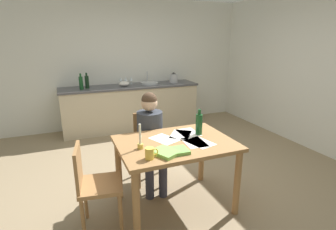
{
  "coord_description": "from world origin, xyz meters",
  "views": [
    {
      "loc": [
        -1.26,
        -2.89,
        1.82
      ],
      "look_at": [
        -0.03,
        0.15,
        0.85
      ],
      "focal_mm": 27.9,
      "sensor_mm": 36.0,
      "label": 1
    }
  ],
  "objects_px": {
    "chair_at_table": "(149,143)",
    "sink_unit": "(150,83)",
    "bottle_oil": "(81,83)",
    "wine_glass_near_sink": "(131,79)",
    "wine_bottle_on_table": "(199,124)",
    "stovetop_kettle": "(174,78)",
    "candlestick": "(140,142)",
    "book_cookery": "(166,152)",
    "person_seated": "(151,134)",
    "wine_glass_back_left": "(121,79)",
    "bottle_vinegar": "(87,82)",
    "chair_side_empty": "(94,183)",
    "wine_glass_by_kettle": "(126,79)",
    "mixing_bowl": "(124,84)",
    "dining_table": "(175,152)",
    "book_magazine": "(178,151)",
    "coffee_mug": "(150,153)"
  },
  "relations": [
    {
      "from": "wine_bottle_on_table",
      "to": "stovetop_kettle",
      "type": "height_order",
      "value": "stovetop_kettle"
    },
    {
      "from": "book_cookery",
      "to": "bottle_vinegar",
      "type": "xyz_separation_m",
      "value": [
        -0.4,
        3.04,
        0.23
      ]
    },
    {
      "from": "wine_bottle_on_table",
      "to": "wine_glass_by_kettle",
      "type": "distance_m",
      "value": 2.85
    },
    {
      "from": "stovetop_kettle",
      "to": "wine_glass_by_kettle",
      "type": "distance_m",
      "value": 1.02
    },
    {
      "from": "bottle_oil",
      "to": "mixing_bowl",
      "type": "height_order",
      "value": "bottle_oil"
    },
    {
      "from": "wine_glass_back_left",
      "to": "sink_unit",
      "type": "bearing_deg",
      "value": -14.44
    },
    {
      "from": "candlestick",
      "to": "bottle_oil",
      "type": "height_order",
      "value": "bottle_oil"
    },
    {
      "from": "book_cookery",
      "to": "bottle_oil",
      "type": "xyz_separation_m",
      "value": [
        -0.52,
        2.94,
        0.24
      ]
    },
    {
      "from": "coffee_mug",
      "to": "candlestick",
      "type": "bearing_deg",
      "value": 93.94
    },
    {
      "from": "dining_table",
      "to": "wine_bottle_on_table",
      "type": "xyz_separation_m",
      "value": [
        0.33,
        0.1,
        0.24
      ]
    },
    {
      "from": "wine_bottle_on_table",
      "to": "wine_glass_by_kettle",
      "type": "height_order",
      "value": "wine_bottle_on_table"
    },
    {
      "from": "book_cookery",
      "to": "sink_unit",
      "type": "bearing_deg",
      "value": 48.43
    },
    {
      "from": "book_cookery",
      "to": "sink_unit",
      "type": "height_order",
      "value": "sink_unit"
    },
    {
      "from": "wine_glass_by_kettle",
      "to": "bottle_vinegar",
      "type": "bearing_deg",
      "value": -169.13
    },
    {
      "from": "wine_glass_back_left",
      "to": "wine_glass_by_kettle",
      "type": "bearing_deg",
      "value": 0.0
    },
    {
      "from": "candlestick",
      "to": "sink_unit",
      "type": "distance_m",
      "value": 3.01
    },
    {
      "from": "bottle_oil",
      "to": "coffee_mug",
      "type": "bearing_deg",
      "value": -83.31
    },
    {
      "from": "wine_bottle_on_table",
      "to": "chair_side_empty",
      "type": "bearing_deg",
      "value": -173.13
    },
    {
      "from": "person_seated",
      "to": "wine_bottle_on_table",
      "type": "bearing_deg",
      "value": -45.37
    },
    {
      "from": "stovetop_kettle",
      "to": "chair_side_empty",
      "type": "bearing_deg",
      "value": -125.76
    },
    {
      "from": "bottle_oil",
      "to": "wine_glass_near_sink",
      "type": "relative_size",
      "value": 1.94
    },
    {
      "from": "mixing_bowl",
      "to": "wine_glass_by_kettle",
      "type": "distance_m",
      "value": 0.21
    },
    {
      "from": "dining_table",
      "to": "candlestick",
      "type": "height_order",
      "value": "candlestick"
    },
    {
      "from": "chair_side_empty",
      "to": "dining_table",
      "type": "bearing_deg",
      "value": 2.93
    },
    {
      "from": "sink_unit",
      "to": "wine_glass_back_left",
      "type": "distance_m",
      "value": 0.59
    },
    {
      "from": "mixing_bowl",
      "to": "wine_glass_by_kettle",
      "type": "xyz_separation_m",
      "value": [
        0.08,
        0.19,
        0.06
      ]
    },
    {
      "from": "dining_table",
      "to": "person_seated",
      "type": "height_order",
      "value": "person_seated"
    },
    {
      "from": "mixing_bowl",
      "to": "book_magazine",
      "type": "bearing_deg",
      "value": -93.27
    },
    {
      "from": "chair_at_table",
      "to": "sink_unit",
      "type": "bearing_deg",
      "value": 71.41
    },
    {
      "from": "bottle_oil",
      "to": "mixing_bowl",
      "type": "bearing_deg",
      "value": 4.06
    },
    {
      "from": "sink_unit",
      "to": "person_seated",
      "type": "bearing_deg",
      "value": -107.88
    },
    {
      "from": "chair_side_empty",
      "to": "stovetop_kettle",
      "type": "xyz_separation_m",
      "value": [
        2.04,
        2.83,
        0.5
      ]
    },
    {
      "from": "bottle_oil",
      "to": "stovetop_kettle",
      "type": "height_order",
      "value": "bottle_oil"
    },
    {
      "from": "book_magazine",
      "to": "stovetop_kettle",
      "type": "distance_m",
      "value": 3.31
    },
    {
      "from": "person_seated",
      "to": "wine_glass_near_sink",
      "type": "xyz_separation_m",
      "value": [
        0.38,
        2.41,
        0.33
      ]
    },
    {
      "from": "stovetop_kettle",
      "to": "wine_glass_back_left",
      "type": "distance_m",
      "value": 1.12
    },
    {
      "from": "sink_unit",
      "to": "stovetop_kettle",
      "type": "relative_size",
      "value": 1.64
    },
    {
      "from": "bottle_oil",
      "to": "chair_side_empty",
      "type": "bearing_deg",
      "value": -92.9
    },
    {
      "from": "book_cookery",
      "to": "wine_glass_by_kettle",
      "type": "xyz_separation_m",
      "value": [
        0.38,
        3.19,
        0.22
      ]
    },
    {
      "from": "sink_unit",
      "to": "bottle_oil",
      "type": "bearing_deg",
      "value": -175.92
    },
    {
      "from": "candlestick",
      "to": "wine_glass_by_kettle",
      "type": "distance_m",
      "value": 3.03
    },
    {
      "from": "dining_table",
      "to": "wine_glass_near_sink",
      "type": "distance_m",
      "value": 2.97
    },
    {
      "from": "sink_unit",
      "to": "wine_glass_by_kettle",
      "type": "relative_size",
      "value": 2.34
    },
    {
      "from": "person_seated",
      "to": "book_magazine",
      "type": "bearing_deg",
      "value": -89.02
    },
    {
      "from": "wine_bottle_on_table",
      "to": "sink_unit",
      "type": "bearing_deg",
      "value": 83.61
    },
    {
      "from": "chair_at_table",
      "to": "bottle_oil",
      "type": "xyz_separation_m",
      "value": [
        -0.65,
        2.02,
        0.53
      ]
    },
    {
      "from": "wine_glass_near_sink",
      "to": "wine_bottle_on_table",
      "type": "bearing_deg",
      "value": -88.96
    },
    {
      "from": "dining_table",
      "to": "candlestick",
      "type": "relative_size",
      "value": 4.72
    },
    {
      "from": "chair_side_empty",
      "to": "book_cookery",
      "type": "distance_m",
      "value": 0.75
    },
    {
      "from": "chair_at_table",
      "to": "sink_unit",
      "type": "height_order",
      "value": "sink_unit"
    }
  ]
}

